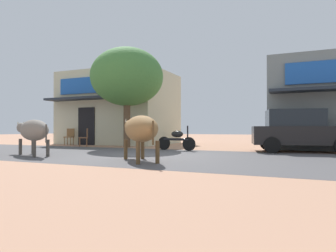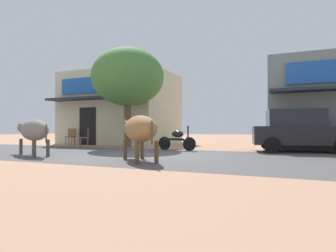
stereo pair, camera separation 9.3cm
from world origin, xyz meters
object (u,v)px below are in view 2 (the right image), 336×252
(roadside_tree, at_px, (128,77))
(cafe_chair_near_tree, at_px, (86,136))
(cow_far_dark, at_px, (139,129))
(cow_near_brown, at_px, (33,130))
(cafe_chair_by_doorway, at_px, (71,136))
(parked_motorcycle, at_px, (177,139))
(parked_hatchback_car, at_px, (300,130))

(roadside_tree, height_order, cafe_chair_near_tree, roadside_tree)
(cow_far_dark, bearing_deg, cow_near_brown, 178.66)
(cow_far_dark, bearing_deg, cafe_chair_by_doorway, 142.95)
(cafe_chair_near_tree, distance_m, cafe_chair_by_doorway, 1.86)
(parked_motorcycle, height_order, cafe_chair_by_doorway, parked_motorcycle)
(roadside_tree, relative_size, parked_hatchback_car, 1.25)
(parked_motorcycle, xyz_separation_m, cow_near_brown, (-3.54, -4.22, 0.39))
(roadside_tree, height_order, cow_near_brown, roadside_tree)
(cafe_chair_near_tree, bearing_deg, parked_motorcycle, -7.47)
(roadside_tree, distance_m, parked_motorcycle, 4.40)
(roadside_tree, bearing_deg, cow_far_dark, -55.38)
(cafe_chair_by_doorway, bearing_deg, cow_near_brown, -58.41)
(parked_motorcycle, distance_m, cafe_chair_near_tree, 5.41)
(parked_hatchback_car, height_order, cow_far_dark, parked_hatchback_car)
(cow_near_brown, height_order, cafe_chair_by_doorway, cow_near_brown)
(parked_motorcycle, height_order, cafe_chair_near_tree, parked_motorcycle)
(roadside_tree, distance_m, parked_hatchback_car, 8.19)
(parked_motorcycle, bearing_deg, parked_hatchback_car, 12.37)
(roadside_tree, bearing_deg, parked_hatchback_car, -0.06)
(parked_hatchback_car, bearing_deg, cafe_chair_near_tree, -178.13)
(cow_far_dark, bearing_deg, cafe_chair_near_tree, 140.07)
(cow_near_brown, xyz_separation_m, cow_far_dark, (4.17, -0.10, 0.05))
(parked_motorcycle, height_order, cow_far_dark, cow_far_dark)
(parked_hatchback_car, distance_m, cow_far_dark, 6.72)
(parked_hatchback_car, xyz_separation_m, cow_far_dark, (-4.07, -5.34, 0.05))
(cow_near_brown, distance_m, cafe_chair_by_doorway, 6.70)
(parked_motorcycle, height_order, cow_near_brown, cow_near_brown)
(roadside_tree, bearing_deg, cow_near_brown, -95.20)
(parked_hatchback_car, xyz_separation_m, cafe_chair_near_tree, (-10.06, -0.33, -0.33))
(cow_near_brown, bearing_deg, cafe_chair_by_doorway, 121.59)
(parked_hatchback_car, relative_size, parked_motorcycle, 2.20)
(cow_far_dark, bearing_deg, roadside_tree, 124.62)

